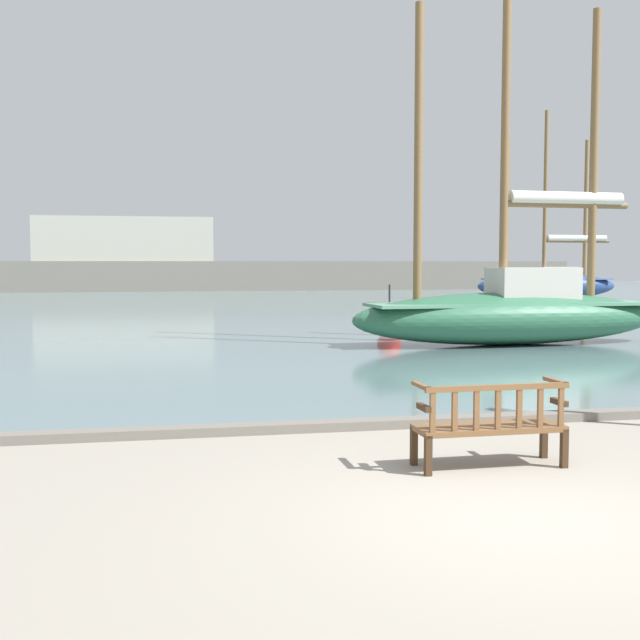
{
  "coord_description": "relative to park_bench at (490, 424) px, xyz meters",
  "views": [
    {
      "loc": [
        -3.05,
        -6.27,
        2.18
      ],
      "look_at": [
        0.19,
        10.0,
        1.0
      ],
      "focal_mm": 45.0,
      "sensor_mm": 36.0,
      "label": 1
    }
  ],
  "objects": [
    {
      "name": "sailboat_far_port",
      "position": [
        5.47,
        11.34,
        0.6
      ],
      "size": [
        8.57,
        2.52,
        11.33
      ],
      "color": "#2D6647",
      "rests_on": "harbor_water"
    },
    {
      "name": "quay_edge_kerb",
      "position": [
        -0.38,
        2.2,
        -0.41
      ],
      "size": [
        40.0,
        0.3,
        0.12
      ],
      "primitive_type": "cube",
      "color": "slate",
      "rests_on": "ground"
    },
    {
      "name": "harbor_water",
      "position": [
        -0.38,
        42.35,
        -0.43
      ],
      "size": [
        100.0,
        80.0,
        0.08
      ],
      "primitive_type": "cube",
      "color": "slate",
      "rests_on": "ground"
    },
    {
      "name": "far_breakwater",
      "position": [
        -1.55,
        53.29,
        1.26
      ],
      "size": [
        58.73,
        2.4,
        5.59
      ],
      "color": "slate",
      "rests_on": "ground"
    },
    {
      "name": "sailboat_far_starboard",
      "position": [
        18.56,
        34.95,
        0.65
      ],
      "size": [
        8.48,
        2.23,
        10.77
      ],
      "color": "navy",
      "rests_on": "harbor_water"
    },
    {
      "name": "park_bench",
      "position": [
        0.0,
        0.0,
        0.0
      ],
      "size": [
        1.61,
        0.55,
        0.92
      ],
      "color": "#3D2A19",
      "rests_on": "ground"
    },
    {
      "name": "ground_plane",
      "position": [
        -0.38,
        -1.65,
        -0.47
      ],
      "size": [
        160.0,
        160.0,
        0.0
      ],
      "primitive_type": "plane",
      "color": "gray"
    },
    {
      "name": "channel_buoy",
      "position": [
        3.4,
        15.54,
        -0.01
      ],
      "size": [
        0.75,
        0.75,
        1.45
      ],
      "color": "red",
      "rests_on": "harbor_water"
    }
  ]
}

